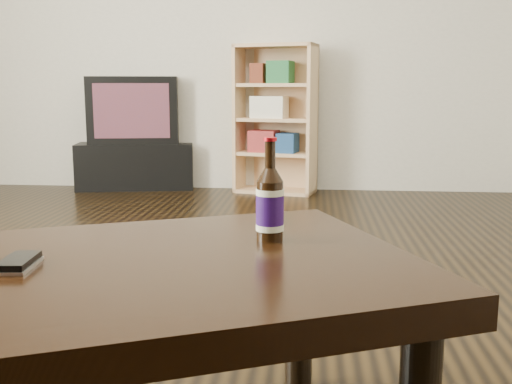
# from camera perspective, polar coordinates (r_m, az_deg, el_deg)

# --- Properties ---
(floor) EXTENTS (5.00, 6.00, 0.01)m
(floor) POSITION_cam_1_polar(r_m,az_deg,el_deg) (1.99, -17.68, -14.06)
(floor) COLOR black
(floor) RESTS_ON ground
(wall_back) EXTENTS (5.00, 0.02, 2.70)m
(wall_back) POSITION_cam_1_polar(r_m,az_deg,el_deg) (4.77, -3.81, 16.64)
(wall_back) COLOR #B9B3A4
(wall_back) RESTS_ON ground
(tv_stand) EXTENTS (0.97, 0.61, 0.36)m
(tv_stand) POSITION_cam_1_polar(r_m,az_deg,el_deg) (4.89, -11.30, 2.55)
(tv_stand) COLOR black
(tv_stand) RESTS_ON floor
(tv) EXTENTS (0.75, 0.54, 0.51)m
(tv) POSITION_cam_1_polar(r_m,az_deg,el_deg) (4.85, -11.48, 7.67)
(tv) COLOR black
(tv) RESTS_ON tv_stand
(bookshelf) EXTENTS (0.64, 0.40, 1.11)m
(bookshelf) POSITION_cam_1_polar(r_m,az_deg,el_deg) (4.54, 1.86, 7.20)
(bookshelf) COLOR tan
(bookshelf) RESTS_ON floor
(coffee_table) EXTENTS (1.41, 1.15, 0.46)m
(coffee_table) POSITION_cam_1_polar(r_m,az_deg,el_deg) (1.17, -15.54, -9.75)
(coffee_table) COLOR black
(coffee_table) RESTS_ON floor
(beer_bottle) EXTENTS (0.08, 0.08, 0.22)m
(beer_bottle) POSITION_cam_1_polar(r_m,az_deg,el_deg) (1.28, 1.34, -1.20)
(beer_bottle) COLOR black
(beer_bottle) RESTS_ON coffee_table
(phone) EXTENTS (0.07, 0.11, 0.02)m
(phone) POSITION_cam_1_polar(r_m,az_deg,el_deg) (1.18, -21.67, -6.30)
(phone) COLOR silver
(phone) RESTS_ON coffee_table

